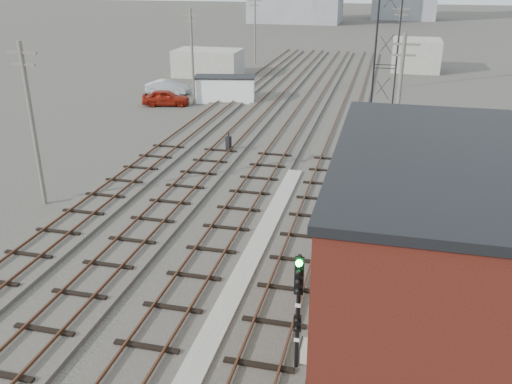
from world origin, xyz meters
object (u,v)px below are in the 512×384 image
(signal_mast, at_px, (298,305))
(car_silver, at_px, (167,87))
(switch_stand, at_px, (229,143))
(car_red, at_px, (166,98))
(site_trailer, at_px, (225,89))
(car_grey, at_px, (215,90))

(signal_mast, bearing_deg, car_silver, 117.70)
(switch_stand, relative_size, car_red, 0.31)
(site_trailer, xyz_separation_m, car_red, (-5.09, -3.04, -0.50))
(site_trailer, xyz_separation_m, car_grey, (-1.58, 1.74, -0.55))
(signal_mast, relative_size, site_trailer, 0.68)
(car_red, bearing_deg, site_trailer, -73.16)
(site_trailer, relative_size, car_grey, 1.28)
(car_silver, height_order, car_grey, car_silver)
(site_trailer, bearing_deg, car_silver, 153.32)
(car_grey, bearing_deg, switch_stand, 179.10)
(car_silver, bearing_deg, car_grey, -95.67)
(site_trailer, bearing_deg, signal_mast, -81.35)
(signal_mast, height_order, site_trailer, signal_mast)
(site_trailer, bearing_deg, car_grey, 120.92)
(car_grey, bearing_deg, car_red, 122.19)
(signal_mast, distance_m, site_trailer, 39.77)
(car_silver, bearing_deg, signal_mast, -156.22)
(site_trailer, height_order, car_grey, site_trailer)
(signal_mast, height_order, car_silver, signal_mast)
(car_red, bearing_deg, car_silver, 6.78)
(car_silver, bearing_deg, switch_stand, -149.65)
(car_silver, relative_size, car_grey, 0.90)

